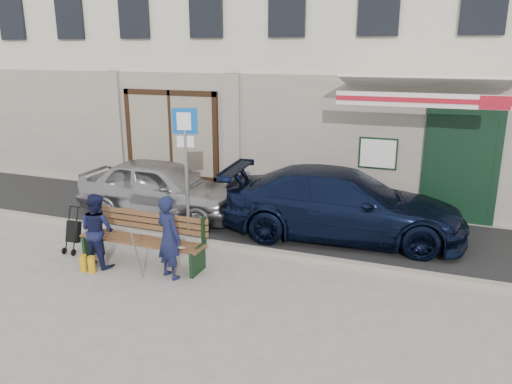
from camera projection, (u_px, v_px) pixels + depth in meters
The scene contains 11 objects.
ground at pixel (193, 281), 8.41m from camera, with size 80.00×80.00×0.00m, color #9E9991.
asphalt_lane at pixel (258, 224), 11.19m from camera, with size 60.00×3.20×0.01m, color #282828.
curb at pixel (229, 247), 9.74m from camera, with size 60.00×0.18×0.12m, color #9E9384.
building at pixel (324, 7), 14.63m from camera, with size 20.00×8.27×10.00m.
car_silver at pixel (162, 188), 11.58m from camera, with size 1.60×3.97×1.35m, color #A8A8AD.
car_navy at pixel (343, 204), 10.25m from camera, with size 2.00×4.91×1.43m, color black.
parking_sign at pixel (186, 153), 9.79m from camera, with size 0.49×0.15×2.69m.
bench at pixel (140, 239), 9.03m from camera, with size 2.40×1.17×0.98m.
man at pixel (169, 237), 8.39m from camera, with size 0.53×0.35×1.45m, color #141838.
woman at pixel (97, 230), 8.88m from camera, with size 0.65×0.51×1.34m, color #131636.
stroller at pixel (73, 233), 9.55m from camera, with size 0.27×0.37×0.89m.
Camera 1 is at (3.75, -6.78, 3.76)m, focal length 35.00 mm.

